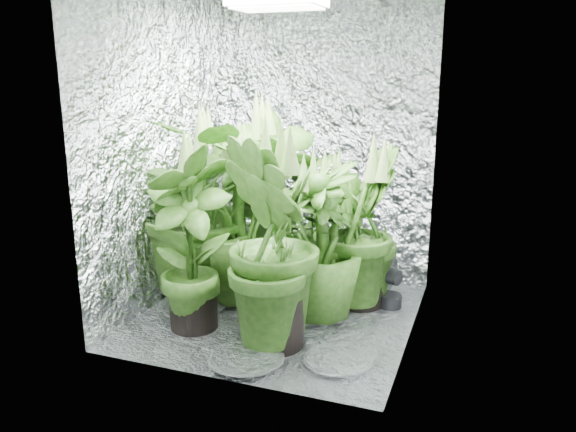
{
  "coord_description": "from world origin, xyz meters",
  "views": [
    {
      "loc": [
        1.15,
        -2.99,
        1.45
      ],
      "look_at": [
        0.06,
        0.0,
        0.63
      ],
      "focal_mm": 35.0,
      "sensor_mm": 36.0,
      "label": 1
    }
  ],
  "objects_px": {
    "plant_b": "(277,202)",
    "plant_d": "(240,221)",
    "plant_c": "(362,229)",
    "plant_h": "(320,242)",
    "plant_g": "(274,245)",
    "plant_e": "(318,233)",
    "circulation_fan": "(387,282)",
    "plant_a": "(202,207)",
    "plant_f": "(191,239)",
    "grow_lamp": "(277,0)"
  },
  "relations": [
    {
      "from": "plant_b",
      "to": "plant_d",
      "type": "distance_m",
      "value": 0.29
    },
    {
      "from": "plant_b",
      "to": "plant_c",
      "type": "distance_m",
      "value": 0.58
    },
    {
      "from": "plant_d",
      "to": "plant_h",
      "type": "height_order",
      "value": "plant_d"
    },
    {
      "from": "plant_b",
      "to": "plant_h",
      "type": "xyz_separation_m",
      "value": [
        0.39,
        -0.3,
        -0.14
      ]
    },
    {
      "from": "plant_c",
      "to": "plant_g",
      "type": "relative_size",
      "value": 0.89
    },
    {
      "from": "plant_e",
      "to": "plant_g",
      "type": "distance_m",
      "value": 0.67
    },
    {
      "from": "plant_g",
      "to": "circulation_fan",
      "type": "height_order",
      "value": "plant_g"
    },
    {
      "from": "plant_a",
      "to": "plant_d",
      "type": "xyz_separation_m",
      "value": [
        0.28,
        -0.01,
        -0.07
      ]
    },
    {
      "from": "plant_c",
      "to": "plant_d",
      "type": "distance_m",
      "value": 0.77
    },
    {
      "from": "plant_f",
      "to": "circulation_fan",
      "type": "xyz_separation_m",
      "value": [
        1.0,
        0.7,
        -0.39
      ]
    },
    {
      "from": "plant_c",
      "to": "plant_g",
      "type": "bearing_deg",
      "value": -113.16
    },
    {
      "from": "plant_a",
      "to": "plant_g",
      "type": "height_order",
      "value": "plant_a"
    },
    {
      "from": "plant_c",
      "to": "grow_lamp",
      "type": "bearing_deg",
      "value": -140.98
    },
    {
      "from": "plant_a",
      "to": "plant_c",
      "type": "relative_size",
      "value": 1.15
    },
    {
      "from": "plant_c",
      "to": "plant_e",
      "type": "distance_m",
      "value": 0.28
    },
    {
      "from": "plant_b",
      "to": "circulation_fan",
      "type": "xyz_separation_m",
      "value": [
        0.74,
        0.01,
        -0.47
      ]
    },
    {
      "from": "plant_e",
      "to": "plant_h",
      "type": "height_order",
      "value": "plant_h"
    },
    {
      "from": "plant_e",
      "to": "plant_b",
      "type": "bearing_deg",
      "value": 166.77
    },
    {
      "from": "plant_d",
      "to": "circulation_fan",
      "type": "relative_size",
      "value": 3.14
    },
    {
      "from": "plant_f",
      "to": "grow_lamp",
      "type": "bearing_deg",
      "value": 39.38
    },
    {
      "from": "plant_a",
      "to": "circulation_fan",
      "type": "distance_m",
      "value": 1.29
    },
    {
      "from": "plant_b",
      "to": "plant_h",
      "type": "height_order",
      "value": "plant_b"
    },
    {
      "from": "plant_c",
      "to": "plant_h",
      "type": "relative_size",
      "value": 1.07
    },
    {
      "from": "plant_f",
      "to": "plant_g",
      "type": "bearing_deg",
      "value": -4.46
    },
    {
      "from": "grow_lamp",
      "to": "plant_f",
      "type": "xyz_separation_m",
      "value": [
        -0.4,
        -0.33,
        -1.28
      ]
    },
    {
      "from": "plant_e",
      "to": "circulation_fan",
      "type": "distance_m",
      "value": 0.54
    },
    {
      "from": "plant_c",
      "to": "plant_e",
      "type": "xyz_separation_m",
      "value": [
        -0.27,
        -0.06,
        -0.03
      ]
    },
    {
      "from": "plant_f",
      "to": "plant_e",
      "type": "bearing_deg",
      "value": 47.8
    },
    {
      "from": "plant_b",
      "to": "plant_f",
      "type": "relative_size",
      "value": 1.15
    },
    {
      "from": "plant_b",
      "to": "circulation_fan",
      "type": "relative_size",
      "value": 3.63
    },
    {
      "from": "plant_c",
      "to": "plant_f",
      "type": "relative_size",
      "value": 0.94
    },
    {
      "from": "grow_lamp",
      "to": "plant_e",
      "type": "distance_m",
      "value": 1.4
    },
    {
      "from": "plant_c",
      "to": "plant_a",
      "type": "bearing_deg",
      "value": -169.04
    },
    {
      "from": "circulation_fan",
      "to": "plant_c",
      "type": "bearing_deg",
      "value": -149.0
    },
    {
      "from": "plant_h",
      "to": "circulation_fan",
      "type": "relative_size",
      "value": 2.77
    },
    {
      "from": "grow_lamp",
      "to": "plant_d",
      "type": "relative_size",
      "value": 0.43
    },
    {
      "from": "grow_lamp",
      "to": "plant_a",
      "type": "relative_size",
      "value": 0.4
    },
    {
      "from": "plant_b",
      "to": "plant_f",
      "type": "height_order",
      "value": "plant_b"
    },
    {
      "from": "plant_g",
      "to": "circulation_fan",
      "type": "xyz_separation_m",
      "value": [
        0.48,
        0.74,
        -0.41
      ]
    },
    {
      "from": "plant_c",
      "to": "plant_e",
      "type": "bearing_deg",
      "value": -168.09
    },
    {
      "from": "plant_f",
      "to": "plant_c",
      "type": "bearing_deg",
      "value": 39.19
    },
    {
      "from": "grow_lamp",
      "to": "plant_g",
      "type": "bearing_deg",
      "value": -72.17
    },
    {
      "from": "plant_b",
      "to": "plant_h",
      "type": "relative_size",
      "value": 1.31
    },
    {
      "from": "plant_b",
      "to": "plant_d",
      "type": "xyz_separation_m",
      "value": [
        -0.17,
        -0.22,
        -0.09
      ]
    },
    {
      "from": "plant_d",
      "to": "plant_g",
      "type": "distance_m",
      "value": 0.67
    },
    {
      "from": "plant_h",
      "to": "plant_c",
      "type": "bearing_deg",
      "value": 56.85
    },
    {
      "from": "plant_e",
      "to": "circulation_fan",
      "type": "height_order",
      "value": "plant_e"
    },
    {
      "from": "plant_e",
      "to": "plant_g",
      "type": "xyz_separation_m",
      "value": [
        -0.04,
        -0.66,
        0.11
      ]
    },
    {
      "from": "plant_a",
      "to": "plant_d",
      "type": "distance_m",
      "value": 0.28
    },
    {
      "from": "plant_b",
      "to": "plant_c",
      "type": "bearing_deg",
      "value": -1.5
    }
  ]
}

